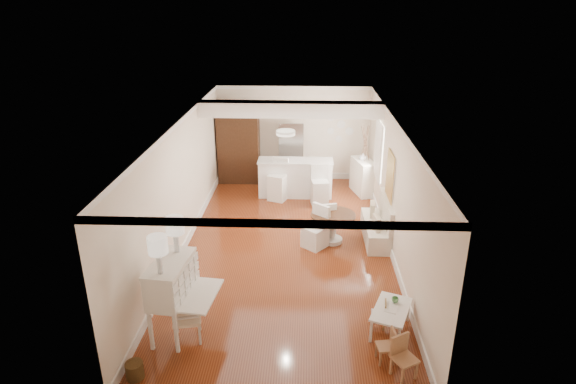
# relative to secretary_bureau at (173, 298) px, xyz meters

# --- Properties ---
(room) EXTENTS (9.00, 9.04, 2.82)m
(room) POSITION_rel_secretary_bureau_xyz_m (1.74, 3.27, 1.32)
(room) COLOR brown
(room) RESTS_ON ground
(secretary_bureau) EXTENTS (1.15, 1.17, 1.32)m
(secretary_bureau) POSITION_rel_secretary_bureau_xyz_m (0.00, 0.00, 0.00)
(secretary_bureau) COLOR white
(secretary_bureau) RESTS_ON ground
(gustavian_armchair) EXTENTS (0.56, 0.56, 0.82)m
(gustavian_armchair) POSITION_rel_secretary_bureau_xyz_m (0.24, -0.16, -0.25)
(gustavian_armchair) COLOR beige
(gustavian_armchair) RESTS_ON ground
(wicker_basket) EXTENTS (0.32, 0.32, 0.26)m
(wicker_basket) POSITION_rel_secretary_bureau_xyz_m (-0.33, -1.05, -0.53)
(wicker_basket) COLOR #493217
(wicker_basket) RESTS_ON ground
(kids_table) EXTENTS (0.81, 1.01, 0.44)m
(kids_table) POSITION_rel_secretary_bureau_xyz_m (3.52, 0.16, -0.44)
(kids_table) COLOR white
(kids_table) RESTS_ON ground
(kids_chair_a) EXTENTS (0.30, 0.30, 0.55)m
(kids_chair_a) POSITION_rel_secretary_bureau_xyz_m (3.34, -0.55, -0.39)
(kids_chair_a) COLOR #9B6B46
(kids_chair_a) RESTS_ON ground
(kids_chair_b) EXTENTS (0.27, 0.27, 0.49)m
(kids_chair_b) POSITION_rel_secretary_bureau_xyz_m (3.34, 0.29, -0.42)
(kids_chair_b) COLOR olive
(kids_chair_b) RESTS_ON ground
(kids_chair_c) EXTENTS (0.43, 0.43, 0.66)m
(kids_chair_c) POSITION_rel_secretary_bureau_xyz_m (3.55, -0.87, -0.33)
(kids_chair_c) COLOR #AE784F
(kids_chair_c) RESTS_ON ground
(banquette) EXTENTS (0.52, 1.60, 0.98)m
(banquette) POSITION_rel_secretary_bureau_xyz_m (3.69, 3.44, -0.17)
(banquette) COLOR silver
(banquette) RESTS_ON ground
(dining_table) EXTENTS (1.08, 1.08, 0.68)m
(dining_table) POSITION_rel_secretary_bureau_xyz_m (2.71, 3.28, -0.32)
(dining_table) COLOR #4B2B18
(dining_table) RESTS_ON ground
(slip_chair_near) EXTENTS (0.65, 0.65, 0.95)m
(slip_chair_near) POSITION_rel_secretary_bureau_xyz_m (2.31, 3.05, -0.19)
(slip_chair_near) COLOR white
(slip_chair_near) RESTS_ON ground
(slip_chair_far) EXTENTS (0.49, 0.50, 0.83)m
(slip_chair_far) POSITION_rel_secretary_bureau_xyz_m (2.56, 3.67, -0.25)
(slip_chair_far) COLOR white
(slip_chair_far) RESTS_ON ground
(breakfast_counter) EXTENTS (2.05, 0.65, 1.03)m
(breakfast_counter) POSITION_rel_secretary_bureau_xyz_m (1.80, 6.04, -0.15)
(breakfast_counter) COLOR white
(breakfast_counter) RESTS_ON ground
(bar_stool_left) EXTENTS (0.59, 0.59, 1.14)m
(bar_stool_left) POSITION_rel_secretary_bureau_xyz_m (1.33, 5.72, -0.09)
(bar_stool_left) COLOR white
(bar_stool_left) RESTS_ON ground
(bar_stool_right) EXTENTS (0.49, 0.49, 1.07)m
(bar_stool_right) POSITION_rel_secretary_bureau_xyz_m (2.46, 5.42, -0.13)
(bar_stool_right) COLOR silver
(bar_stool_right) RESTS_ON ground
(pantry_cabinet) EXTENTS (1.20, 0.60, 2.30)m
(pantry_cabinet) POSITION_rel_secretary_bureau_xyz_m (0.10, 7.12, 0.49)
(pantry_cabinet) COLOR #381E11
(pantry_cabinet) RESTS_ON ground
(fridge) EXTENTS (0.75, 0.65, 1.80)m
(fridge) POSITION_rel_secretary_bureau_xyz_m (2.00, 7.09, 0.24)
(fridge) COLOR silver
(fridge) RESTS_ON ground
(sideboard) EXTENTS (0.70, 1.08, 0.96)m
(sideboard) POSITION_rel_secretary_bureau_xyz_m (3.70, 6.32, -0.18)
(sideboard) COLOR white
(sideboard) RESTS_ON ground
(pencil_cup) EXTENTS (0.11, 0.11, 0.09)m
(pencil_cup) POSITION_rel_secretary_bureau_xyz_m (3.60, 0.34, -0.18)
(pencil_cup) COLOR #63AB6A
(pencil_cup) RESTS_ON kids_table
(branch_vase) EXTENTS (0.24, 0.24, 0.20)m
(branch_vase) POSITION_rel_secretary_bureau_xyz_m (3.66, 6.34, 0.40)
(branch_vase) COLOR silver
(branch_vase) RESTS_ON sideboard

